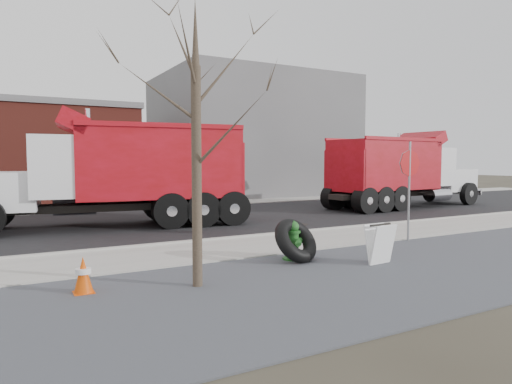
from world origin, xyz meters
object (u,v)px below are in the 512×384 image
fire_hydrant (293,242)px  dump_truck_red_b (121,170)px  truck_tire (296,241)px  sandwich_board (380,244)px  dump_truck_red_a (401,169)px  stop_sign (409,174)px

fire_hydrant → dump_truck_red_b: dump_truck_red_b is taller
truck_tire → sandwich_board: size_ratio=1.49×
truck_tire → sandwich_board: bearing=-37.7°
sandwich_board → dump_truck_red_a: 13.14m
truck_tire → stop_sign: stop_sign is taller
dump_truck_red_b → fire_hydrant: bearing=114.2°
dump_truck_red_a → truck_tire: bearing=-150.2°
truck_tire → dump_truck_red_a: (11.25, 7.54, 1.38)m
dump_truck_red_b → stop_sign: bearing=140.6°
stop_sign → sandwich_board: 3.64m
fire_hydrant → dump_truck_red_a: size_ratio=0.10×
sandwich_board → dump_truck_red_b: size_ratio=0.09×
dump_truck_red_a → sandwich_board: bearing=-142.4°
dump_truck_red_a → stop_sign: bearing=-139.3°
dump_truck_red_b → sandwich_board: bearing=120.2°
sandwich_board → fire_hydrant: bearing=132.5°
fire_hydrant → dump_truck_red_a: dump_truck_red_a is taller
sandwich_board → dump_truck_red_b: 9.53m
fire_hydrant → dump_truck_red_a: bearing=38.6°
stop_sign → dump_truck_red_b: 9.46m
stop_sign → dump_truck_red_b: bearing=155.8°
truck_tire → sandwich_board: truck_tire is taller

